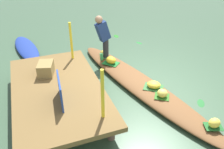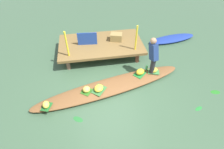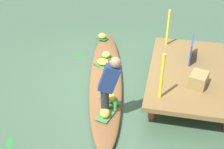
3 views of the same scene
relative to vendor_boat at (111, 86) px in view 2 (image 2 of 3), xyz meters
name	(u,v)px [view 2 (image 2 of 3)]	position (x,y,z in m)	size (l,w,h in m)	color
canal_water	(111,88)	(0.00, 0.00, -0.09)	(40.00, 40.00, 0.00)	#3B583E
dock_platform	(101,45)	(-0.07, 1.95, 0.34)	(3.20, 1.80, 0.49)	brown
vendor_boat	(111,86)	(0.00, 0.00, 0.00)	(5.01, 0.77, 0.19)	brown
moored_boat	(172,39)	(3.13, 2.43, -0.01)	(2.18, 0.58, 0.17)	navy
leaf_mat_0	(154,72)	(1.55, 0.35, 0.10)	(0.38, 0.25, 0.01)	#3B7D40
banana_bunch_0	(154,70)	(1.55, 0.35, 0.18)	(0.27, 0.20, 0.16)	gold
leaf_mat_1	(87,91)	(-0.77, -0.17, 0.10)	(0.31, 0.28, 0.01)	#2D681D
banana_bunch_1	(86,89)	(-0.77, -0.17, 0.19)	(0.22, 0.22, 0.17)	#F5DD56
leaf_mat_2	(140,74)	(1.06, 0.33, 0.10)	(0.42, 0.30, 0.01)	#1F722D
banana_bunch_2	(140,72)	(1.06, 0.33, 0.19)	(0.30, 0.23, 0.19)	gold
leaf_mat_3	(47,107)	(-1.92, -0.57, 0.10)	(0.32, 0.24, 0.01)	#1F5D25
banana_bunch_3	(46,105)	(-1.92, -0.57, 0.19)	(0.23, 0.18, 0.18)	#F9DB49
leaf_mat_4	(99,90)	(-0.39, -0.17, 0.10)	(0.43, 0.34, 0.01)	#356E35
banana_bunch_4	(99,88)	(-0.39, -0.17, 0.17)	(0.31, 0.26, 0.15)	yellow
vendor_person	(153,55)	(1.45, 0.41, 0.80)	(0.27, 0.46, 1.24)	#28282D
water_bottle	(147,68)	(1.34, 0.50, 0.19)	(0.08, 0.08, 0.19)	#4BB25C
market_banner	(87,39)	(-0.57, 1.95, 0.65)	(0.72, 0.03, 0.50)	navy
railing_post_west	(67,44)	(-1.27, 1.35, 0.87)	(0.06, 0.06, 0.95)	yellow
railing_post_east	(136,38)	(1.13, 1.35, 0.87)	(0.06, 0.06, 0.95)	yellow
produce_crate	(116,37)	(0.56, 2.08, 0.54)	(0.44, 0.32, 0.28)	olive
drifting_plant_0	(199,108)	(2.42, -1.21, -0.09)	(0.26, 0.12, 0.01)	#22782E
drifting_plant_1	(78,119)	(-1.08, -1.00, -0.09)	(0.30, 0.16, 0.01)	#23692D
drifting_plant_2	(215,92)	(3.27, -0.70, -0.09)	(0.31, 0.17, 0.01)	#237121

